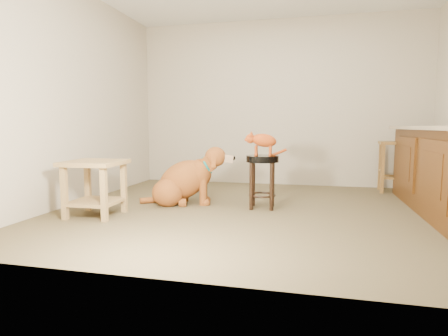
% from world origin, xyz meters
% --- Properties ---
extents(floor, '(4.50, 4.00, 0.01)m').
position_xyz_m(floor, '(0.00, 0.00, 0.00)').
color(floor, brown).
rests_on(floor, ground).
extents(room_shell, '(4.54, 4.04, 2.62)m').
position_xyz_m(room_shell, '(0.00, 0.00, 1.68)').
color(room_shell, '#B1A68E').
rests_on(room_shell, ground).
extents(padded_stool, '(0.37, 0.37, 0.61)m').
position_xyz_m(padded_stool, '(-0.01, 0.16, 0.43)').
color(padded_stool, black).
rests_on(padded_stool, ground).
extents(wood_stool, '(0.41, 0.41, 0.72)m').
position_xyz_m(wood_stool, '(1.66, 1.64, 0.37)').
color(wood_stool, brown).
rests_on(wood_stool, ground).
extents(side_table, '(0.58, 0.58, 0.58)m').
position_xyz_m(side_table, '(-1.66, -0.62, 0.38)').
color(side_table, olive).
rests_on(side_table, ground).
extents(golden_retriever, '(1.14, 0.65, 0.74)m').
position_xyz_m(golden_retriever, '(-0.96, 0.18, 0.28)').
color(golden_retriever, brown).
rests_on(golden_retriever, ground).
extents(tabby_kitten, '(0.48, 0.19, 0.30)m').
position_xyz_m(tabby_kitten, '(-0.02, 0.16, 0.77)').
color(tabby_kitten, '#91350E').
rests_on(tabby_kitten, padded_stool).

